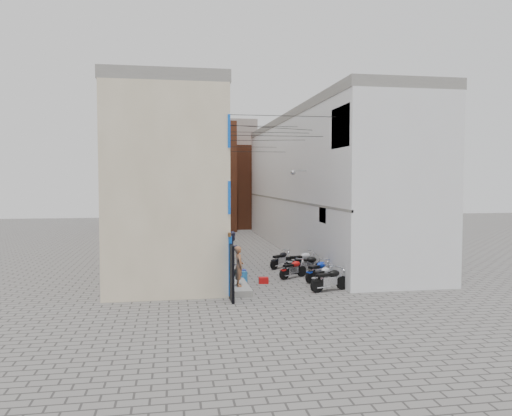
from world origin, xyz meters
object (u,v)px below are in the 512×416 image
person_a (239,266)px  water_jug_far (243,275)px  motorcycle_g (281,259)px  person_b (233,249)px  water_jug_near (244,277)px  motorcycle_a (330,278)px  motorcycle_f (302,260)px  red_crate (264,280)px  motorcycle_b (323,275)px  motorcycle_c (319,270)px  motorcycle_d (293,268)px  motorcycle_e (308,263)px

person_a → water_jug_far: person_a is taller
motorcycle_g → person_a: (-2.98, -5.30, 0.59)m
person_a → person_b: size_ratio=0.93×
person_a → water_jug_near: person_a is taller
person_a → water_jug_near: bearing=-18.5°
motorcycle_a → person_a: bearing=-113.1°
motorcycle_a → motorcycle_f: motorcycle_f is taller
motorcycle_a → person_b: 6.46m
person_b → red_crate: bearing=-122.3°
motorcycle_b → motorcycle_g: size_ratio=1.01×
motorcycle_c → motorcycle_d: bearing=-170.8°
person_a → red_crate: 2.25m
water_jug_near → motorcycle_g: bearing=53.7°
motorcycle_e → person_b: bearing=-109.6°
motorcycle_f → water_jug_near: bearing=-71.3°
motorcycle_e → water_jug_near: 3.80m
motorcycle_a → motorcycle_e: 3.94m
motorcycle_c → water_jug_near: (-3.45, 0.31, -0.29)m
motorcycle_g → motorcycle_e: bearing=-12.4°
red_crate → water_jug_far: bearing=138.6°
water_jug_near → red_crate: water_jug_near is taller
motorcycle_a → person_b: person_b is taller
motorcycle_c → motorcycle_f: (-0.08, 2.71, 0.02)m
water_jug_near → motorcycle_f: bearing=35.5°
motorcycle_d → person_b: (-2.61, 2.43, 0.66)m
motorcycle_b → motorcycle_c: motorcycle_c is taller
motorcycle_a → motorcycle_c: bearing=160.5°
motorcycle_e → motorcycle_f: bearing=-171.9°
motorcycle_e → person_a: 5.28m
motorcycle_e → red_crate: (-2.60, -1.92, -0.39)m
motorcycle_a → water_jug_near: size_ratio=3.71×
water_jug_far → red_crate: size_ratio=1.20×
motorcycle_c → motorcycle_e: size_ratio=1.04×
motorcycle_g → person_b: person_b is taller
water_jug_far → person_a: bearing=-102.2°
motorcycle_d → person_b: person_b is taller
motorcycle_c → person_b: bearing=-170.8°
motorcycle_a → person_a: 3.89m
motorcycle_b → red_crate: size_ratio=4.02×
motorcycle_a → person_b: (-3.48, 5.40, 0.61)m
motorcycle_c → red_crate: (-2.60, -0.04, -0.41)m
person_a → water_jug_far: 2.48m
motorcycle_f → motorcycle_g: size_ratio=1.12×
motorcycle_f → person_a: size_ratio=1.16×
motorcycle_d → water_jug_near: motorcycle_d is taller
motorcycle_g → red_crate: motorcycle_g is taller
motorcycle_c → person_b: person_b is taller
motorcycle_c → water_jug_near: 3.48m
motorcycle_c → motorcycle_g: motorcycle_c is taller
motorcycle_d → motorcycle_g: 2.79m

